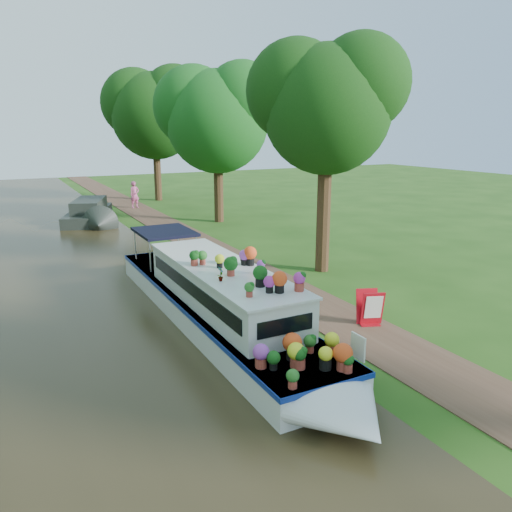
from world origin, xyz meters
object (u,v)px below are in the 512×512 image
at_px(plant_boat, 222,301).
at_px(second_boat, 89,213).
at_px(sandwich_board, 370,309).
at_px(pedestrian_pink, 135,195).

height_order(plant_boat, second_boat, plant_boat).
bearing_deg(sandwich_board, pedestrian_pink, 112.44).
xyz_separation_m(second_boat, pedestrian_pink, (3.86, 4.10, 0.42)).
xyz_separation_m(plant_boat, pedestrian_pink, (3.53, 23.51, 0.13)).
bearing_deg(second_boat, sandwich_board, -59.03).
distance_m(plant_boat, pedestrian_pink, 23.77).
distance_m(second_boat, sandwich_board, 21.50).
bearing_deg(sandwich_board, plant_boat, 178.58).
bearing_deg(pedestrian_pink, sandwich_board, -103.46).
relative_size(sandwich_board, pedestrian_pink, 0.54).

